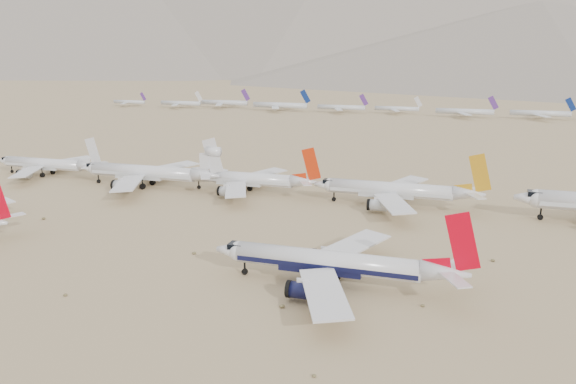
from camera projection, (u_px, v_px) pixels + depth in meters
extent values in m
plane|color=#9C815A|center=(298.00, 294.00, 112.90)|extent=(7000.00, 7000.00, 0.00)
cylinder|color=silver|center=(326.00, 261.00, 116.12)|extent=(38.69, 4.57, 4.57)
cube|color=#0E1033|center=(326.00, 264.00, 116.26)|extent=(37.92, 4.64, 1.03)
sphere|color=silver|center=(239.00, 251.00, 121.76)|extent=(4.57, 4.57, 4.57)
cube|color=black|center=(236.00, 246.00, 121.65)|extent=(3.20, 2.97, 1.14)
cone|color=silver|center=(446.00, 273.00, 109.06)|extent=(9.67, 4.57, 4.57)
cube|color=silver|center=(324.00, 293.00, 102.89)|extent=(14.94, 23.55, 0.72)
cube|color=silver|center=(455.00, 280.00, 104.26)|extent=(6.14, 8.03, 0.27)
cylinder|color=#0E1033|center=(303.00, 291.00, 108.65)|extent=(5.37, 3.29, 3.29)
cube|color=silver|center=(353.00, 245.00, 127.99)|extent=(14.94, 23.55, 0.72)
cube|color=silver|center=(456.00, 263.00, 112.49)|extent=(6.14, 8.03, 0.27)
cylinder|color=#0E1033|center=(327.00, 257.00, 126.24)|extent=(5.37, 3.29, 3.29)
cube|color=red|center=(463.00, 242.00, 106.65)|extent=(7.33, 0.37, 12.08)
cylinder|color=black|center=(245.00, 272.00, 122.54)|extent=(1.37, 0.57, 1.37)
cylinder|color=black|center=(330.00, 287.00, 113.73)|extent=(1.92, 1.14, 1.92)
cylinder|color=black|center=(337.00, 276.00, 119.66)|extent=(1.92, 1.14, 1.92)
cube|color=silver|center=(11.00, 216.00, 146.12)|extent=(5.69, 7.44, 0.26)
sphere|color=silver|center=(537.00, 199.00, 161.33)|extent=(5.47, 5.47, 5.47)
cube|color=black|center=(535.00, 193.00, 161.21)|extent=(3.83, 3.55, 1.37)
cylinder|color=black|center=(540.00, 217.00, 162.27)|extent=(1.64, 0.68, 1.64)
cylinder|color=silver|center=(390.00, 189.00, 176.04)|extent=(38.26, 4.65, 4.65)
cube|color=silver|center=(390.00, 191.00, 176.18)|extent=(37.50, 4.72, 1.05)
sphere|color=silver|center=(331.00, 185.00, 181.62)|extent=(4.65, 4.65, 4.65)
cube|color=black|center=(329.00, 181.00, 181.51)|extent=(3.26, 3.02, 1.16)
cone|color=silver|center=(469.00, 194.00, 169.06)|extent=(9.57, 4.65, 4.65)
cube|color=silver|center=(394.00, 203.00, 162.91)|extent=(14.78, 23.29, 0.72)
cube|color=silver|center=(476.00, 196.00, 164.29)|extent=(6.07, 7.94, 0.28)
cylinder|color=silver|center=(378.00, 205.00, 168.61)|extent=(5.31, 3.35, 3.35)
cube|color=silver|center=(404.00, 183.00, 187.85)|extent=(14.78, 23.29, 0.72)
cube|color=silver|center=(475.00, 189.00, 172.46)|extent=(6.07, 7.94, 0.28)
cylinder|color=silver|center=(387.00, 191.00, 186.13)|extent=(5.31, 3.35, 3.35)
cube|color=orange|center=(480.00, 173.00, 166.67)|extent=(7.25, 0.37, 11.95)
cylinder|color=black|center=(334.00, 199.00, 182.42)|extent=(1.40, 0.58, 1.40)
cylinder|color=black|center=(393.00, 206.00, 173.63)|extent=(1.95, 1.16, 1.95)
cylinder|color=black|center=(396.00, 201.00, 179.65)|extent=(1.95, 1.16, 1.95)
cylinder|color=silver|center=(242.00, 178.00, 192.80)|extent=(35.60, 4.35, 4.35)
cube|color=silver|center=(243.00, 180.00, 192.93)|extent=(34.88, 4.42, 0.98)
sphere|color=silver|center=(196.00, 175.00, 197.99)|extent=(4.35, 4.35, 4.35)
cube|color=black|center=(194.00, 172.00, 197.89)|extent=(3.05, 2.83, 1.09)
cone|color=silver|center=(304.00, 182.00, 186.31)|extent=(8.90, 4.35, 4.35)
cube|color=silver|center=(236.00, 189.00, 180.57)|extent=(13.75, 21.66, 0.67)
cube|color=silver|center=(306.00, 183.00, 181.86)|extent=(5.65, 7.39, 0.26)
cylinder|color=silver|center=(227.00, 192.00, 185.88)|extent=(4.94, 3.13, 3.13)
cube|color=silver|center=(263.00, 174.00, 203.80)|extent=(13.75, 21.66, 0.67)
cube|color=silver|center=(312.00, 178.00, 189.47)|extent=(5.65, 7.39, 0.26)
cylinder|color=silver|center=(247.00, 180.00, 202.20)|extent=(4.94, 3.13, 3.13)
cube|color=red|center=(311.00, 164.00, 184.08)|extent=(6.75, 0.35, 11.12)
cylinder|color=black|center=(199.00, 187.00, 198.73)|extent=(1.31, 0.54, 1.31)
cylinder|color=black|center=(243.00, 192.00, 190.55)|extent=(1.83, 1.09, 1.83)
cylinder|color=black|center=(250.00, 188.00, 196.18)|extent=(1.83, 1.09, 1.83)
cylinder|color=silver|center=(143.00, 172.00, 200.77)|extent=(40.27, 4.82, 4.82)
cube|color=silver|center=(143.00, 173.00, 200.92)|extent=(39.46, 4.89, 1.08)
sphere|color=silver|center=(95.00, 168.00, 206.64)|extent=(4.82, 4.82, 4.82)
cube|color=black|center=(93.00, 165.00, 206.53)|extent=(3.37, 3.13, 1.21)
cone|color=silver|center=(206.00, 175.00, 193.43)|extent=(10.07, 4.82, 4.82)
cube|color=silver|center=(128.00, 183.00, 186.98)|extent=(15.55, 24.51, 0.75)
cube|color=silver|center=(205.00, 177.00, 188.42)|extent=(6.39, 8.36, 0.29)
cylinder|color=silver|center=(122.00, 186.00, 192.98)|extent=(5.59, 3.47, 3.47)
cube|color=silver|center=(170.00, 167.00, 213.17)|extent=(15.55, 24.51, 0.75)
cube|color=silver|center=(217.00, 171.00, 197.00)|extent=(6.39, 8.36, 0.29)
cylinder|color=silver|center=(152.00, 174.00, 211.34)|extent=(5.59, 3.47, 3.47)
cube|color=silver|center=(213.00, 156.00, 190.92)|extent=(7.63, 0.39, 12.58)
cylinder|color=silver|center=(213.00, 151.00, 190.46)|extent=(5.03, 3.12, 3.12)
cylinder|color=black|center=(99.00, 181.00, 207.47)|extent=(1.45, 0.60, 1.45)
cylinder|color=black|center=(143.00, 186.00, 198.27)|extent=(2.02, 1.21, 2.02)
cylinder|color=black|center=(153.00, 182.00, 204.51)|extent=(2.02, 1.21, 2.02)
cylinder|color=silver|center=(44.00, 164.00, 219.28)|extent=(33.85, 4.16, 4.16)
cube|color=silver|center=(44.00, 165.00, 219.41)|extent=(33.17, 4.22, 0.94)
sphere|color=silver|center=(9.00, 161.00, 224.22)|extent=(4.16, 4.16, 4.16)
cube|color=black|center=(7.00, 158.00, 224.12)|extent=(2.91, 2.70, 1.04)
cone|color=silver|center=(89.00, 166.00, 213.11)|extent=(8.46, 4.16, 4.16)
cube|color=silver|center=(27.00, 172.00, 207.65)|extent=(13.07, 20.60, 0.64)
cube|color=silver|center=(86.00, 167.00, 208.88)|extent=(5.37, 7.03, 0.25)
cylinder|color=silver|center=(25.00, 174.00, 212.70)|extent=(4.70, 2.99, 2.99)
cube|color=silver|center=(70.00, 160.00, 229.76)|extent=(13.07, 20.60, 0.64)
cube|color=silver|center=(99.00, 163.00, 216.12)|extent=(5.37, 7.03, 0.25)
cylinder|color=silver|center=(55.00, 166.00, 228.24)|extent=(4.70, 2.99, 2.99)
cube|color=silver|center=(93.00, 151.00, 210.99)|extent=(6.42, 0.33, 10.57)
cylinder|color=black|center=(12.00, 171.00, 224.93)|extent=(1.25, 0.52, 1.25)
cylinder|color=black|center=(42.00, 175.00, 217.14)|extent=(1.75, 1.04, 1.75)
cylinder|color=black|center=(53.00, 172.00, 222.52)|extent=(1.75, 1.04, 1.75)
cylinder|color=silver|center=(129.00, 102.00, 495.07)|extent=(30.43, 3.01, 3.01)
cube|color=#542A81|center=(143.00, 96.00, 489.65)|extent=(6.06, 0.30, 7.63)
cube|color=silver|center=(124.00, 103.00, 487.90)|extent=(8.02, 14.01, 0.30)
cube|color=silver|center=(134.00, 102.00, 502.47)|extent=(8.02, 14.01, 0.30)
cylinder|color=silver|center=(181.00, 103.00, 480.28)|extent=(36.64, 3.62, 3.62)
cube|color=silver|center=(199.00, 96.00, 473.76)|extent=(7.30, 0.36, 9.19)
cube|color=silver|center=(175.00, 105.00, 471.65)|extent=(9.65, 16.87, 0.36)
cube|color=silver|center=(186.00, 103.00, 489.19)|extent=(9.65, 16.87, 0.36)
cylinder|color=silver|center=(224.00, 103.00, 482.14)|extent=(41.86, 4.14, 4.14)
cube|color=#542A81|center=(246.00, 95.00, 474.69)|extent=(8.34, 0.41, 10.50)
cube|color=silver|center=(219.00, 104.00, 472.27)|extent=(11.03, 19.27, 0.41)
cube|color=silver|center=(229.00, 102.00, 492.32)|extent=(11.03, 19.27, 0.41)
cylinder|color=silver|center=(280.00, 105.00, 456.73)|extent=(45.40, 4.49, 4.49)
cube|color=navy|center=(305.00, 96.00, 448.65)|extent=(9.04, 0.45, 11.39)
cube|color=silver|center=(275.00, 107.00, 446.03)|extent=(11.96, 20.90, 0.45)
cube|color=silver|center=(284.00, 105.00, 467.76)|extent=(11.96, 20.90, 0.45)
cylinder|color=silver|center=(341.00, 107.00, 443.44)|extent=(37.98, 3.75, 3.75)
cube|color=#542A81|center=(364.00, 100.00, 436.68)|extent=(7.56, 0.38, 9.53)
cube|color=silver|center=(338.00, 109.00, 434.48)|extent=(10.01, 17.49, 0.38)
cube|color=silver|center=(344.00, 107.00, 452.67)|extent=(10.01, 17.49, 0.38)
cylinder|color=silver|center=(397.00, 109.00, 435.94)|extent=(34.04, 3.36, 3.36)
cube|color=silver|center=(418.00, 102.00, 429.89)|extent=(6.78, 0.34, 8.54)
cube|color=silver|center=(395.00, 110.00, 427.92)|extent=(8.97, 15.67, 0.34)
cube|color=silver|center=(398.00, 108.00, 444.22)|extent=(8.97, 15.67, 0.34)
cylinder|color=silver|center=(464.00, 111.00, 411.67)|extent=(41.18, 4.07, 4.07)
cube|color=#542A81|center=(493.00, 103.00, 404.34)|extent=(8.20, 0.41, 10.33)
cube|color=silver|center=(464.00, 114.00, 401.96)|extent=(10.85, 18.96, 0.41)
cube|color=silver|center=(465.00, 111.00, 421.68)|extent=(10.85, 18.96, 0.41)
cylinder|color=silver|center=(540.00, 113.00, 399.84)|extent=(40.54, 4.01, 4.01)
cube|color=navy|center=(571.00, 104.00, 392.63)|extent=(8.07, 0.40, 10.17)
cube|color=silver|center=(542.00, 116.00, 390.28)|extent=(10.68, 18.66, 0.40)
cube|color=silver|center=(538.00, 113.00, 409.69)|extent=(10.68, 18.66, 0.40)
cone|color=slate|center=(89.00, 5.00, 2031.48)|extent=(3024.00, 3024.00, 420.00)
cone|color=slate|center=(195.00, 17.00, 1752.37)|extent=(1800.00, 1800.00, 300.00)
cone|color=slate|center=(544.00, 21.00, 1394.15)|extent=(1824.00, 1824.00, 240.00)
cone|color=slate|center=(146.00, 51.00, 1322.78)|extent=(855.00, 855.00, 95.00)
cone|color=slate|center=(537.00, 39.00, 1069.47)|extent=(1260.00, 1260.00, 140.00)
ellipsoid|color=brown|center=(44.00, 218.00, 162.82)|extent=(1.12, 1.12, 0.62)
ellipsoid|color=brown|center=(65.00, 295.00, 111.92)|extent=(0.84, 0.84, 0.46)
ellipsoid|color=brown|center=(194.00, 253.00, 135.01)|extent=(0.98, 0.98, 0.54)
ellipsoid|color=brown|center=(314.00, 376.00, 84.11)|extent=(0.70, 0.70, 0.39)
ellipsoid|color=brown|center=(423.00, 305.00, 107.21)|extent=(0.84, 0.84, 0.46)
ellipsoid|color=brown|center=(493.00, 260.00, 130.30)|extent=(0.98, 0.98, 0.54)
ellipsoid|color=brown|center=(282.00, 306.00, 106.81)|extent=(1.07, 1.07, 0.59)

